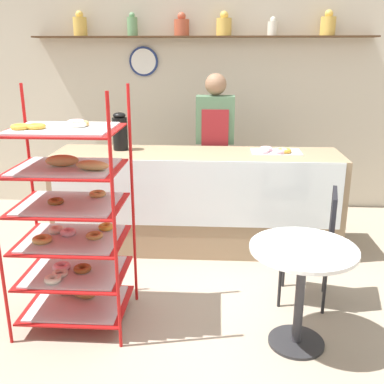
# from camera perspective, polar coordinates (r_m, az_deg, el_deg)

# --- Properties ---
(ground_plane) EXTENTS (14.00, 14.00, 0.00)m
(ground_plane) POSITION_cam_1_polar(r_m,az_deg,el_deg) (3.47, -0.42, -14.94)
(ground_plane) COLOR gray
(back_wall) EXTENTS (10.00, 0.30, 2.70)m
(back_wall) POSITION_cam_1_polar(r_m,az_deg,el_deg) (5.48, 1.32, 12.33)
(back_wall) COLOR beige
(back_wall) RESTS_ON ground_plane
(display_counter) EXTENTS (2.70, 0.67, 0.95)m
(display_counter) POSITION_cam_1_polar(r_m,az_deg,el_deg) (4.35, 0.60, -1.10)
(display_counter) COLOR #937A5B
(display_counter) RESTS_ON ground_plane
(pastry_rack) EXTENTS (0.76, 0.61, 1.65)m
(pastry_rack) POSITION_cam_1_polar(r_m,az_deg,el_deg) (3.15, -15.14, -3.53)
(pastry_rack) COLOR #B71414
(pastry_rack) RESTS_ON ground_plane
(person_worker) EXTENTS (0.39, 0.23, 1.65)m
(person_worker) POSITION_cam_1_polar(r_m,az_deg,el_deg) (4.73, 2.91, 5.86)
(person_worker) COLOR #282833
(person_worker) RESTS_ON ground_plane
(cafe_table) EXTENTS (0.67, 0.67, 0.70)m
(cafe_table) POSITION_cam_1_polar(r_m,az_deg,el_deg) (2.96, 13.75, -9.87)
(cafe_table) COLOR #262628
(cafe_table) RESTS_ON ground_plane
(cafe_chair) EXTENTS (0.46, 0.46, 0.89)m
(cafe_chair) POSITION_cam_1_polar(r_m,az_deg,el_deg) (3.49, 15.74, -5.26)
(cafe_chair) COLOR black
(cafe_chair) RESTS_ON ground_plane
(coffee_carafe) EXTENTS (0.14, 0.14, 0.36)m
(coffee_carafe) POSITION_cam_1_polar(r_m,az_deg,el_deg) (4.38, -9.12, 7.57)
(coffee_carafe) COLOR black
(coffee_carafe) RESTS_ON display_counter
(donut_tray_counter) EXTENTS (0.46, 0.27, 0.05)m
(donut_tray_counter) POSITION_cam_1_polar(r_m,az_deg,el_deg) (4.28, 10.58, 5.16)
(donut_tray_counter) COLOR silver
(donut_tray_counter) RESTS_ON display_counter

